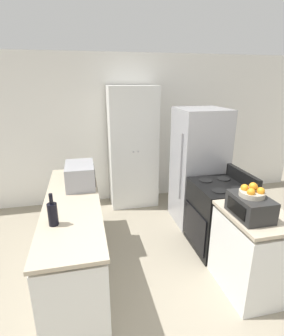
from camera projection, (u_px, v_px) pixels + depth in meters
wall_back at (125, 130)px, 4.72m from camera, size 7.00×0.06×2.60m
counter_left at (75, 237)px, 3.04m from camera, size 0.60×2.21×0.90m
counter_right at (252, 253)px, 2.75m from camera, size 0.60×0.76×0.90m
pantry_cabinet at (133, 148)px, 4.55m from camera, size 0.82×0.52×2.08m
stove at (218, 216)px, 3.45m from camera, size 0.66×0.73×1.06m
refrigerator at (198, 167)px, 4.01m from camera, size 0.72×0.69×1.78m
microwave at (80, 175)px, 3.24m from camera, size 0.35×0.51×0.28m
wine_bottle at (53, 213)px, 2.36m from camera, size 0.09×0.09×0.31m
toaster_oven at (250, 206)px, 2.52m from camera, size 0.31×0.42×0.21m
fruit_bowl at (252, 192)px, 2.47m from camera, size 0.24×0.24×0.14m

